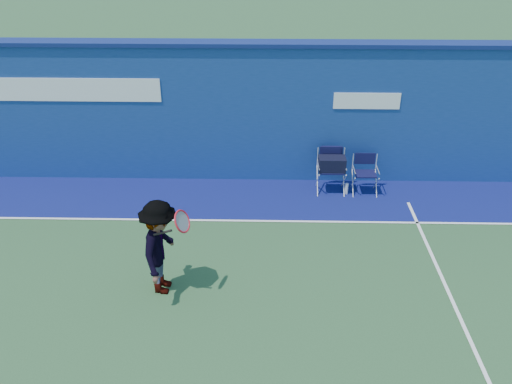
{
  "coord_description": "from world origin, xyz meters",
  "views": [
    {
      "loc": [
        1.5,
        -5.96,
        5.72
      ],
      "look_at": [
        1.32,
        2.6,
        1.0
      ],
      "focal_mm": 38.0,
      "sensor_mm": 36.0,
      "label": 1
    }
  ],
  "objects_px": {
    "directors_chair_left": "(331,174)",
    "tennis_player": "(161,247)",
    "water_bottle": "(347,189)",
    "directors_chair_right": "(364,182)"
  },
  "relations": [
    {
      "from": "directors_chair_left",
      "to": "directors_chair_right",
      "type": "xyz_separation_m",
      "value": [
        0.73,
        -0.04,
        -0.14
      ]
    },
    {
      "from": "directors_chair_left",
      "to": "tennis_player",
      "type": "bearing_deg",
      "value": -131.74
    },
    {
      "from": "directors_chair_left",
      "to": "tennis_player",
      "type": "relative_size",
      "value": 0.59
    },
    {
      "from": "directors_chair_left",
      "to": "water_bottle",
      "type": "bearing_deg",
      "value": -20.59
    },
    {
      "from": "water_bottle",
      "to": "tennis_player",
      "type": "distance_m",
      "value": 4.79
    },
    {
      "from": "directors_chair_right",
      "to": "water_bottle",
      "type": "bearing_deg",
      "value": -167.5
    },
    {
      "from": "directors_chair_left",
      "to": "tennis_player",
      "type": "height_order",
      "value": "tennis_player"
    },
    {
      "from": "water_bottle",
      "to": "tennis_player",
      "type": "xyz_separation_m",
      "value": [
        -3.4,
        -3.3,
        0.69
      ]
    },
    {
      "from": "directors_chair_left",
      "to": "tennis_player",
      "type": "distance_m",
      "value": 4.61
    },
    {
      "from": "water_bottle",
      "to": "tennis_player",
      "type": "height_order",
      "value": "tennis_player"
    }
  ]
}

